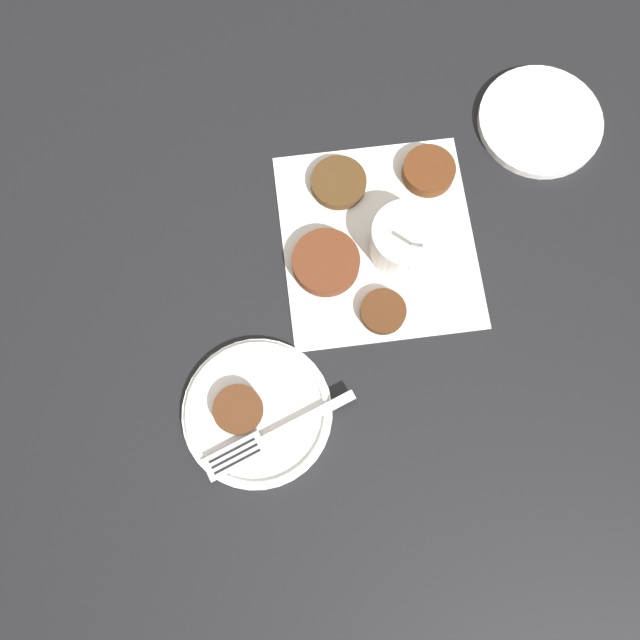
% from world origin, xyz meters
% --- Properties ---
extents(ground_plane, '(4.00, 4.00, 0.00)m').
position_xyz_m(ground_plane, '(0.00, 0.00, 0.00)').
color(ground_plane, black).
extents(napkin, '(0.27, 0.25, 0.00)m').
position_xyz_m(napkin, '(-0.02, -0.01, 0.00)').
color(napkin, white).
rests_on(napkin, ground_plane).
extents(sauce_bowl, '(0.09, 0.09, 0.11)m').
position_xyz_m(sauce_bowl, '(-0.01, 0.02, 0.03)').
color(sauce_bowl, white).
rests_on(sauce_bowl, napkin).
extents(fritter_0, '(0.09, 0.09, 0.02)m').
position_xyz_m(fritter_0, '(0.01, -0.08, 0.01)').
color(fritter_0, '#5B2D19').
rests_on(fritter_0, napkin).
extents(fritter_1, '(0.07, 0.07, 0.02)m').
position_xyz_m(fritter_1, '(-0.11, 0.07, 0.01)').
color(fritter_1, '#542C14').
rests_on(fritter_1, napkin).
extents(fritter_2, '(0.06, 0.06, 0.01)m').
position_xyz_m(fritter_2, '(0.08, -0.02, 0.01)').
color(fritter_2, '#4A2A15').
rests_on(fritter_2, napkin).
extents(fritter_3, '(0.07, 0.07, 0.01)m').
position_xyz_m(fritter_3, '(-0.10, -0.05, 0.01)').
color(fritter_3, '#493018').
rests_on(fritter_3, napkin).
extents(serving_plate, '(0.18, 0.18, 0.02)m').
position_xyz_m(serving_plate, '(0.18, -0.19, 0.01)').
color(serving_plate, white).
rests_on(serving_plate, ground_plane).
extents(fritter_on_plate, '(0.06, 0.06, 0.01)m').
position_xyz_m(fritter_on_plate, '(0.18, -0.21, 0.02)').
color(fritter_on_plate, '#512D19').
rests_on(fritter_on_plate, serving_plate).
extents(fork, '(0.09, 0.19, 0.00)m').
position_xyz_m(fork, '(0.22, -0.18, 0.02)').
color(fork, silver).
rests_on(fork, serving_plate).
extents(extra_saucer, '(0.17, 0.17, 0.01)m').
position_xyz_m(extra_saucer, '(-0.16, 0.23, 0.01)').
color(extra_saucer, white).
rests_on(extra_saucer, ground_plane).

